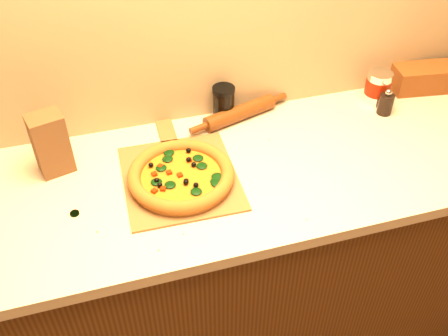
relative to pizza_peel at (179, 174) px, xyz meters
The scene contains 11 objects.
cabinet 0.49m from the pizza_peel, ahead, with size 2.80×0.65×0.86m, color #43240E.
countertop 0.14m from the pizza_peel, ahead, with size 2.84×0.68×0.04m, color #C3B298.
pizza_peel is the anchor object (origin of this frame).
pizza 0.04m from the pizza_peel, 90.58° to the right, with size 0.33×0.33×0.05m.
bottle_cap 0.34m from the pizza_peel, 166.17° to the right, with size 0.03×0.03×0.01m, color black.
pepper_grinder 0.81m from the pizza_peel, ahead, with size 0.05×0.05×0.10m.
rolling_pin 0.37m from the pizza_peel, 40.77° to the left, with size 0.40×0.14×0.06m.
coffee_canister 0.83m from the pizza_peel, 14.05° to the left, with size 0.09×0.09×0.13m.
bread_bag 1.11m from the pizza_peel, 11.92° to the left, with size 0.35×0.11×0.10m, color #652B13.
paper_bag 0.41m from the pizza_peel, 159.23° to the left, with size 0.10×0.08×0.20m, color brown.
dark_jar 0.35m from the pizza_peel, 49.56° to the left, with size 0.08×0.08×0.13m.
Camera 1 is at (-0.34, 0.28, 1.95)m, focal length 40.00 mm.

